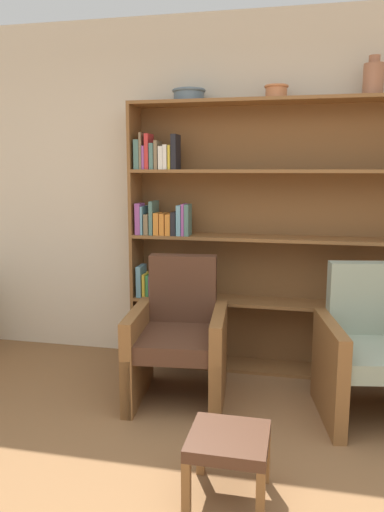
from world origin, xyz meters
The scene contains 8 objects.
wall_back centered at (0.00, 2.37, 1.38)m, with size 12.00×0.06×2.75m.
bookshelf centered at (-0.10, 2.21, 1.01)m, with size 2.32×0.30×2.07m.
bowl_copper centered at (-0.62, 2.18, 2.13)m, with size 0.25×0.25×0.09m.
bowl_olive centered at (0.03, 2.18, 2.13)m, with size 0.18×0.18×0.10m.
vase_tall centered at (0.70, 2.18, 2.19)m, with size 0.14×0.14×0.27m.
armchair_leather centered at (-0.55, 1.57, 0.42)m, with size 0.70×0.74×0.96m.
armchair_cushioned centered at (0.72, 1.57, 0.42)m, with size 0.75×0.78×0.96m.
footstool centered at (-0.05, 0.54, 0.27)m, with size 0.38×0.38×0.33m.
Camera 1 is at (0.24, -1.63, 1.58)m, focal length 35.00 mm.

